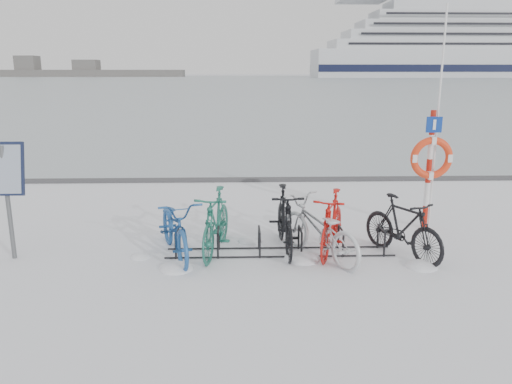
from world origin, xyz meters
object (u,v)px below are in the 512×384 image
object	(u,v)px
bike_rack	(280,243)
lifebuoy_station	(431,158)
cruise_ferry	(469,49)
info_board	(4,176)

from	to	relation	value
bike_rack	lifebuoy_station	world-z (taller)	lifebuoy_station
cruise_ferry	lifebuoy_station	bearing A→B (deg)	-114.30
bike_rack	cruise_ferry	size ratio (longest dim) A/B	0.03
info_board	cruise_ferry	size ratio (longest dim) A/B	0.01
info_board	lifebuoy_station	size ratio (longest dim) A/B	0.46
bike_rack	info_board	size ratio (longest dim) A/B	1.98
bike_rack	cruise_ferry	bearing A→B (deg)	65.17
bike_rack	cruise_ferry	xyz separation A→B (m)	(103.95, 224.68, 12.68)
info_board	bike_rack	bearing A→B (deg)	1.10
cruise_ferry	bike_rack	bearing A→B (deg)	-114.83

